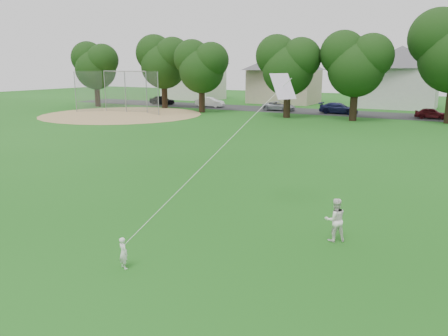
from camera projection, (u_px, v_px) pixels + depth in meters
The scene contains 10 objects.
ground at pixel (136, 247), 13.33m from camera, with size 160.00×160.00×0.00m, color #174F12.
street at pixel (383, 115), 48.95m from camera, with size 90.00×7.00×0.01m, color #2D2D30.
dirt_infield at pixel (122, 115), 49.51m from camera, with size 18.00×18.00×0.02m, color #9E7F51.
toddler at pixel (123, 253), 11.84m from camera, with size 0.33×0.21×0.90m, color white.
older_boy at pixel (335, 220), 13.66m from camera, with size 0.68×0.53×1.39m, color white.
kite at pixel (214, 155), 13.69m from camera, with size 1.43×3.90×7.96m.
baseball_backstop at pixel (123, 92), 51.52m from camera, with size 10.82×3.41×4.79m.
tree_row at pixel (419, 56), 40.56m from camera, with size 80.78×9.37×11.01m.
parked_cars at pixel (346, 109), 49.84m from camera, with size 56.38×2.13×1.29m.
house_row at pixel (406, 68), 55.99m from camera, with size 77.20×13.73×10.50m.
Camera 1 is at (8.46, -9.50, 5.39)m, focal length 35.00 mm.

